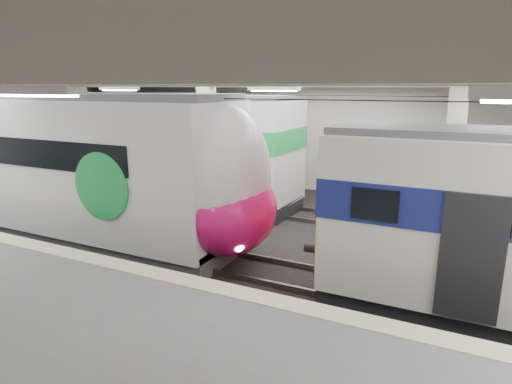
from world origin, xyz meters
The scene contains 3 objects.
station_hall centered at (0.00, -1.74, 3.24)m, with size 36.00×24.00×5.75m.
modern_emu centered at (-6.06, 0.00, 2.37)m, with size 15.13×3.12×4.82m.
far_train centered at (-8.00, 5.50, 2.42)m, with size 14.93×3.65×4.70m.
Camera 1 is at (5.20, -9.96, 4.99)m, focal length 30.00 mm.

